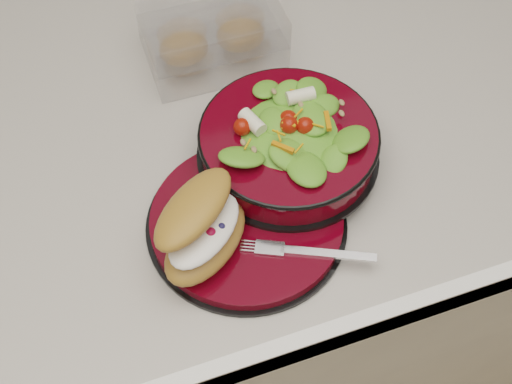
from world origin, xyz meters
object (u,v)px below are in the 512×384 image
object	(u,v)px
fork	(311,252)
dinner_plate	(247,222)
croissant	(203,227)
pastry_box	(212,34)
island_counter	(311,243)
salad_bowl	(289,139)

from	to	relation	value
fork	dinner_plate	bearing A→B (deg)	62.92
dinner_plate	croissant	world-z (taller)	croissant
croissant	fork	size ratio (longest dim) A/B	1.13
fork	pastry_box	bearing A→B (deg)	26.35
island_counter	salad_bowl	xyz separation A→B (m)	(-0.11, -0.11, 0.50)
island_counter	salad_bowl	bearing A→B (deg)	-134.45
salad_bowl	pastry_box	xyz separation A→B (m)	(-0.03, 0.24, -0.01)
dinner_plate	pastry_box	size ratio (longest dim) A/B	1.30
fork	pastry_box	size ratio (longest dim) A/B	0.71
pastry_box	fork	bearing A→B (deg)	-88.36
island_counter	dinner_plate	size ratio (longest dim) A/B	4.77
dinner_plate	salad_bowl	bearing A→B (deg)	42.09
croissant	pastry_box	bearing A→B (deg)	30.75
salad_bowl	pastry_box	bearing A→B (deg)	97.68
salad_bowl	fork	xyz separation A→B (m)	(-0.03, -0.15, -0.03)
dinner_plate	salad_bowl	xyz separation A→B (m)	(0.08, 0.08, 0.05)
island_counter	fork	xyz separation A→B (m)	(-0.14, -0.26, 0.47)
dinner_plate	fork	distance (m)	0.09
dinner_plate	fork	bearing A→B (deg)	-52.74
dinner_plate	pastry_box	bearing A→B (deg)	80.52
croissant	fork	distance (m)	0.14
island_counter	dinner_plate	bearing A→B (deg)	-135.89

